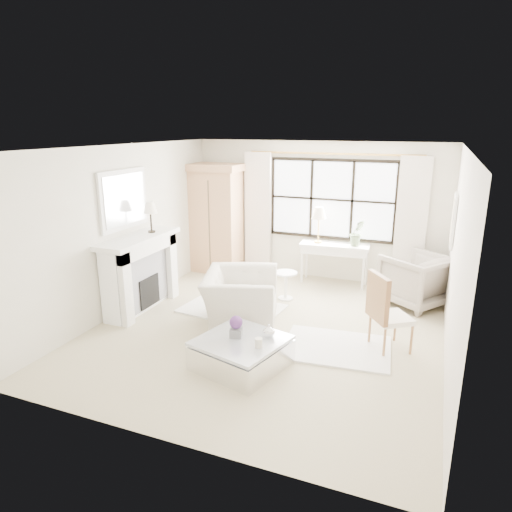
% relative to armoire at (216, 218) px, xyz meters
% --- Properties ---
extents(floor, '(5.50, 5.50, 0.00)m').
position_rel_armoire_xyz_m(floor, '(2.02, -2.35, -1.14)').
color(floor, '#C6B893').
rests_on(floor, ground).
extents(ceiling, '(5.50, 5.50, 0.00)m').
position_rel_armoire_xyz_m(ceiling, '(2.02, -2.35, 1.56)').
color(ceiling, white).
rests_on(ceiling, ground).
extents(wall_back, '(5.00, 0.00, 5.00)m').
position_rel_armoire_xyz_m(wall_back, '(2.02, 0.40, 0.21)').
color(wall_back, white).
rests_on(wall_back, ground).
extents(wall_front, '(5.00, 0.00, 5.00)m').
position_rel_armoire_xyz_m(wall_front, '(2.02, -5.10, 0.21)').
color(wall_front, beige).
rests_on(wall_front, ground).
extents(wall_left, '(0.00, 5.50, 5.50)m').
position_rel_armoire_xyz_m(wall_left, '(-0.48, -2.35, 0.21)').
color(wall_left, beige).
rests_on(wall_left, ground).
extents(wall_right, '(0.00, 5.50, 5.50)m').
position_rel_armoire_xyz_m(wall_right, '(4.52, -2.35, 0.21)').
color(wall_right, beige).
rests_on(wall_right, ground).
extents(window_pane, '(2.40, 0.02, 1.50)m').
position_rel_armoire_xyz_m(window_pane, '(2.32, 0.38, 0.46)').
color(window_pane, white).
rests_on(window_pane, wall_back).
extents(window_frame, '(2.50, 0.04, 1.50)m').
position_rel_armoire_xyz_m(window_frame, '(2.32, 0.37, 0.46)').
color(window_frame, black).
rests_on(window_frame, wall_back).
extents(curtain_rod, '(3.30, 0.04, 0.04)m').
position_rel_armoire_xyz_m(curtain_rod, '(2.32, 0.32, 1.33)').
color(curtain_rod, '#B5863E').
rests_on(curtain_rod, wall_back).
extents(curtain_left, '(0.55, 0.10, 2.47)m').
position_rel_armoire_xyz_m(curtain_left, '(0.82, 0.30, 0.10)').
color(curtain_left, silver).
rests_on(curtain_left, ground).
extents(curtain_right, '(0.55, 0.10, 2.47)m').
position_rel_armoire_xyz_m(curtain_right, '(3.82, 0.30, 0.10)').
color(curtain_right, silver).
rests_on(curtain_right, ground).
extents(fireplace, '(0.58, 1.66, 1.26)m').
position_rel_armoire_xyz_m(fireplace, '(-0.25, -2.35, -0.49)').
color(fireplace, white).
rests_on(fireplace, ground).
extents(mirror_frame, '(0.05, 1.15, 0.95)m').
position_rel_armoire_xyz_m(mirror_frame, '(-0.45, -2.35, 0.70)').
color(mirror_frame, white).
rests_on(mirror_frame, wall_left).
extents(mirror_glass, '(0.02, 1.00, 0.80)m').
position_rel_armoire_xyz_m(mirror_glass, '(-0.42, -2.35, 0.70)').
color(mirror_glass, silver).
rests_on(mirror_glass, wall_left).
extents(art_frame, '(0.04, 0.62, 0.82)m').
position_rel_armoire_xyz_m(art_frame, '(4.49, -0.65, 0.41)').
color(art_frame, white).
rests_on(art_frame, wall_right).
extents(art_canvas, '(0.01, 0.52, 0.72)m').
position_rel_armoire_xyz_m(art_canvas, '(4.47, -0.65, 0.41)').
color(art_canvas, beige).
rests_on(art_canvas, wall_right).
extents(mantel_lamp, '(0.22, 0.22, 0.51)m').
position_rel_armoire_xyz_m(mantel_lamp, '(-0.16, -2.05, 0.51)').
color(mantel_lamp, black).
rests_on(mantel_lamp, fireplace).
extents(armoire, '(1.14, 0.73, 2.24)m').
position_rel_armoire_xyz_m(armoire, '(0.00, 0.00, 0.00)').
color(armoire, tan).
rests_on(armoire, floor).
extents(console_table, '(1.33, 0.55, 0.80)m').
position_rel_armoire_xyz_m(console_table, '(2.48, 0.09, -0.74)').
color(console_table, white).
rests_on(console_table, floor).
extents(console_lamp, '(0.28, 0.28, 0.69)m').
position_rel_armoire_xyz_m(console_lamp, '(2.16, 0.08, 0.22)').
color(console_lamp, '#B58F3E').
rests_on(console_lamp, console_table).
extents(orchid_plant, '(0.34, 0.32, 0.50)m').
position_rel_armoire_xyz_m(orchid_plant, '(2.89, 0.09, -0.09)').
color(orchid_plant, '#596E49').
rests_on(orchid_plant, console_table).
extents(side_table, '(0.40, 0.40, 0.51)m').
position_rel_armoire_xyz_m(side_table, '(1.88, -1.05, -0.81)').
color(side_table, white).
rests_on(side_table, floor).
extents(rug_left, '(1.70, 1.28, 0.03)m').
position_rel_armoire_xyz_m(rug_left, '(1.19, -1.83, -1.13)').
color(rug_left, white).
rests_on(rug_left, floor).
extents(rug_right, '(1.55, 1.22, 0.03)m').
position_rel_armoire_xyz_m(rug_right, '(3.13, -2.56, -1.13)').
color(rug_right, white).
rests_on(rug_right, floor).
extents(club_armchair, '(1.40, 1.50, 0.80)m').
position_rel_armoire_xyz_m(club_armchair, '(1.54, -2.25, -0.74)').
color(club_armchair, beige).
rests_on(club_armchair, floor).
extents(wingback_chair, '(1.35, 1.34, 0.89)m').
position_rel_armoire_xyz_m(wingback_chair, '(4.02, -0.45, -0.70)').
color(wingback_chair, '#A09587').
rests_on(wingback_chair, floor).
extents(french_chair, '(0.67, 0.67, 1.08)m').
position_rel_armoire_xyz_m(french_chair, '(3.78, -2.31, -0.83)').
color(french_chair, '#A37144').
rests_on(french_chair, floor).
extents(coffee_table, '(1.22, 1.22, 0.38)m').
position_rel_armoire_xyz_m(coffee_table, '(2.09, -3.49, -0.96)').
color(coffee_table, silver).
rests_on(coffee_table, floor).
extents(planter_box, '(0.18, 0.18, 0.11)m').
position_rel_armoire_xyz_m(planter_box, '(2.00, -3.44, -0.70)').
color(planter_box, slate).
rests_on(planter_box, coffee_table).
extents(planter_flowers, '(0.17, 0.17, 0.17)m').
position_rel_armoire_xyz_m(planter_flowers, '(2.00, -3.44, -0.56)').
color(planter_flowers, '#572C6E').
rests_on(planter_flowers, planter_box).
extents(pillar_candle, '(0.09, 0.09, 0.12)m').
position_rel_armoire_xyz_m(pillar_candle, '(2.38, -3.61, -0.70)').
color(pillar_candle, beige).
rests_on(pillar_candle, coffee_table).
extents(coffee_vase, '(0.20, 0.20, 0.16)m').
position_rel_armoire_xyz_m(coffee_vase, '(2.39, -3.29, -0.68)').
color(coffee_vase, white).
rests_on(coffee_vase, coffee_table).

